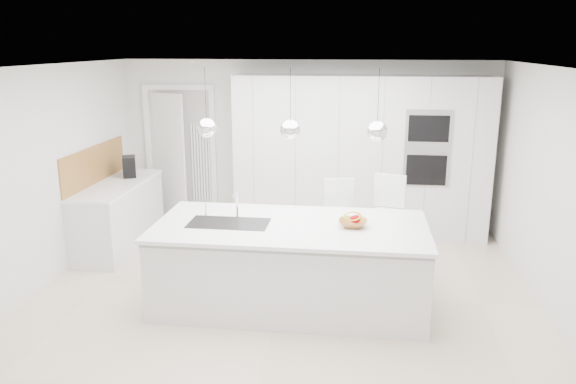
# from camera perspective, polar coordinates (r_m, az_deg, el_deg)

# --- Properties ---
(floor) EXTENTS (5.50, 5.50, 0.00)m
(floor) POSITION_cam_1_polar(r_m,az_deg,el_deg) (6.43, -0.35, -10.20)
(floor) COLOR beige
(floor) RESTS_ON ground
(wall_back) EXTENTS (5.50, 0.00, 5.50)m
(wall_back) POSITION_cam_1_polar(r_m,az_deg,el_deg) (8.44, 1.92, 4.79)
(wall_back) COLOR silver
(wall_back) RESTS_ON ground
(wall_left) EXTENTS (0.00, 5.00, 5.00)m
(wall_left) POSITION_cam_1_polar(r_m,az_deg,el_deg) (6.93, -23.53, 1.32)
(wall_left) COLOR silver
(wall_left) RESTS_ON ground
(ceiling) EXTENTS (5.50, 5.50, 0.00)m
(ceiling) POSITION_cam_1_polar(r_m,az_deg,el_deg) (5.83, -0.39, 12.65)
(ceiling) COLOR white
(ceiling) RESTS_ON wall_back
(tall_cabinets) EXTENTS (3.60, 0.60, 2.30)m
(tall_cabinets) POSITION_cam_1_polar(r_m,az_deg,el_deg) (8.13, 7.34, 3.56)
(tall_cabinets) COLOR silver
(tall_cabinets) RESTS_ON floor
(oven_stack) EXTENTS (0.62, 0.04, 1.05)m
(oven_stack) POSITION_cam_1_polar(r_m,az_deg,el_deg) (7.84, 13.99, 4.32)
(oven_stack) COLOR #A5A5A8
(oven_stack) RESTS_ON tall_cabinets
(doorway_frame) EXTENTS (1.11, 0.08, 2.13)m
(doorway_frame) POSITION_cam_1_polar(r_m,az_deg,el_deg) (8.85, -10.80, 3.52)
(doorway_frame) COLOR white
(doorway_frame) RESTS_ON floor
(hallway_door) EXTENTS (0.76, 0.38, 2.00)m
(hallway_door) POSITION_cam_1_polar(r_m,az_deg,el_deg) (8.89, -12.43, 3.35)
(hallway_door) COLOR white
(hallway_door) RESTS_ON floor
(radiator) EXTENTS (0.32, 0.04, 1.40)m
(radiator) POSITION_cam_1_polar(r_m,az_deg,el_deg) (8.78, -8.78, 2.36)
(radiator) COLOR white
(radiator) RESTS_ON floor
(left_base_cabinets) EXTENTS (0.60, 1.80, 0.86)m
(left_base_cabinets) POSITION_cam_1_polar(r_m,az_deg,el_deg) (8.02, -16.78, -2.42)
(left_base_cabinets) COLOR silver
(left_base_cabinets) RESTS_ON floor
(left_worktop) EXTENTS (0.62, 1.82, 0.04)m
(left_worktop) POSITION_cam_1_polar(r_m,az_deg,el_deg) (7.91, -17.02, 0.70)
(left_worktop) COLOR white
(left_worktop) RESTS_ON left_base_cabinets
(oak_backsplash) EXTENTS (0.02, 1.80, 0.50)m
(oak_backsplash) POSITION_cam_1_polar(r_m,az_deg,el_deg) (7.97, -19.06, 2.64)
(oak_backsplash) COLOR #AD773C
(oak_backsplash) RESTS_ON wall_left
(island_base) EXTENTS (2.80, 1.20, 0.86)m
(island_base) POSITION_cam_1_polar(r_m,az_deg,el_deg) (5.98, 0.21, -7.73)
(island_base) COLOR silver
(island_base) RESTS_ON floor
(island_worktop) EXTENTS (2.84, 1.40, 0.04)m
(island_worktop) POSITION_cam_1_polar(r_m,az_deg,el_deg) (5.87, 0.28, -3.48)
(island_worktop) COLOR white
(island_worktop) RESTS_ON island_base
(island_sink) EXTENTS (0.84, 0.44, 0.18)m
(island_sink) POSITION_cam_1_polar(r_m,az_deg,el_deg) (5.95, -6.02, -3.90)
(island_sink) COLOR #3F3F42
(island_sink) RESTS_ON island_worktop
(island_tap) EXTENTS (0.02, 0.02, 0.30)m
(island_tap) POSITION_cam_1_polar(r_m,az_deg,el_deg) (6.06, -5.19, -1.26)
(island_tap) COLOR white
(island_tap) RESTS_ON island_worktop
(pendant_left) EXTENTS (0.20, 0.20, 0.20)m
(pendant_left) POSITION_cam_1_polar(r_m,az_deg,el_deg) (5.75, -8.27, 6.45)
(pendant_left) COLOR white
(pendant_left) RESTS_ON ceiling
(pendant_mid) EXTENTS (0.20, 0.20, 0.20)m
(pendant_mid) POSITION_cam_1_polar(r_m,az_deg,el_deg) (5.58, 0.23, 6.35)
(pendant_mid) COLOR white
(pendant_mid) RESTS_ON ceiling
(pendant_right) EXTENTS (0.20, 0.20, 0.20)m
(pendant_right) POSITION_cam_1_polar(r_m,az_deg,el_deg) (5.54, 9.04, 6.11)
(pendant_right) COLOR white
(pendant_right) RESTS_ON ceiling
(fruit_bowl) EXTENTS (0.31, 0.31, 0.07)m
(fruit_bowl) POSITION_cam_1_polar(r_m,az_deg,el_deg) (5.81, 6.60, -3.17)
(fruit_bowl) COLOR #AD773C
(fruit_bowl) RESTS_ON island_worktop
(espresso_machine) EXTENTS (0.26, 0.32, 0.29)m
(espresso_machine) POSITION_cam_1_polar(r_m,az_deg,el_deg) (8.23, -15.83, 2.50)
(espresso_machine) COLOR black
(espresso_machine) RESTS_ON left_worktop
(bar_stool_left) EXTENTS (0.48, 0.59, 1.15)m
(bar_stool_left) POSITION_cam_1_polar(r_m,az_deg,el_deg) (6.76, 5.05, -3.75)
(bar_stool_left) COLOR white
(bar_stool_left) RESTS_ON floor
(bar_stool_right) EXTENTS (0.54, 0.64, 1.21)m
(bar_stool_right) POSITION_cam_1_polar(r_m,az_deg,el_deg) (6.80, 10.20, -3.57)
(bar_stool_right) COLOR white
(bar_stool_right) RESTS_ON floor
(apple_a) EXTENTS (0.09, 0.09, 0.09)m
(apple_a) POSITION_cam_1_polar(r_m,az_deg,el_deg) (5.83, 6.97, -2.74)
(apple_a) COLOR #AB000A
(apple_a) RESTS_ON fruit_bowl
(apple_b) EXTENTS (0.08, 0.08, 0.08)m
(apple_b) POSITION_cam_1_polar(r_m,az_deg,el_deg) (5.84, 6.71, -2.75)
(apple_b) COLOR #AB000A
(apple_b) RESTS_ON fruit_bowl
(banana_bunch) EXTENTS (0.23, 0.17, 0.21)m
(banana_bunch) POSITION_cam_1_polar(r_m,az_deg,el_deg) (5.78, 6.55, -2.46)
(banana_bunch) COLOR yellow
(banana_bunch) RESTS_ON fruit_bowl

